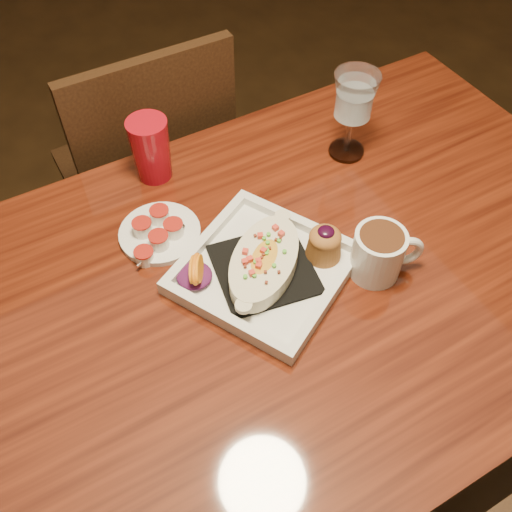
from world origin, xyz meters
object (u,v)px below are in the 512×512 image
goblet (354,101)px  saucer (159,232)px  plate (269,264)px  table (267,313)px  chair_far (151,174)px  red_tumbler (151,149)px  coffee_mug (380,252)px

goblet → saucer: bearing=-177.1°
goblet → saucer: size_ratio=1.24×
plate → table: bearing=-154.1°
chair_far → plate: 0.66m
red_tumbler → goblet: bearing=-19.7°
chair_far → saucer: (-0.12, -0.43, 0.26)m
goblet → red_tumbler: goblet is taller
chair_far → coffee_mug: chair_far is taller
coffee_mug → saucer: bearing=161.4°
table → goblet: 0.46m
coffee_mug → chair_far: bearing=127.6°
plate → goblet: goblet is taller
red_tumbler → saucer: bearing=-110.4°
red_tumbler → coffee_mug: bearing=-60.0°
chair_far → coffee_mug: (0.19, -0.70, 0.30)m
table → chair_far: (-0.00, 0.63, -0.15)m
plate → goblet: size_ratio=1.91×
table → red_tumbler: size_ratio=10.78×
saucer → red_tumbler: (0.06, 0.17, 0.06)m
saucer → red_tumbler: size_ratio=1.14×
table → saucer: size_ratio=9.45×
coffee_mug → goblet: bearing=86.7°
chair_far → red_tumbler: (-0.06, -0.26, 0.31)m
coffee_mug → saucer: coffee_mug is taller
coffee_mug → red_tumbler: red_tumbler is taller
plate → goblet: bearing=4.2°
table → chair_far: bearing=90.0°
table → goblet: (0.33, 0.23, 0.23)m
chair_far → goblet: bearing=129.5°
coffee_mug → red_tumbler: bearing=142.4°
table → saucer: 0.26m
goblet → red_tumbler: (-0.40, 0.14, -0.07)m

